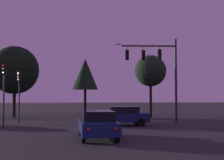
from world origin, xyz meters
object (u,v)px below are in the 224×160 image
at_px(car_crossing_left, 122,116).
at_px(tree_lot_edge, 150,71).
at_px(car_nearside_lane, 98,124).
at_px(tree_center_horizon, 85,74).
at_px(tree_left_far, 15,70).
at_px(traffic_light_corner_left, 19,87).
at_px(traffic_signal_mast_arm, 158,65).
at_px(traffic_light_corner_right, 4,82).

xyz_separation_m(car_crossing_left, tree_lot_edge, (4.49, 9.50, 4.36)).
bearing_deg(car_nearside_lane, tree_center_horizon, 90.92).
xyz_separation_m(car_crossing_left, tree_left_far, (-10.51, 10.27, 4.39)).
relative_size(traffic_light_corner_left, tree_lot_edge, 0.64).
bearing_deg(traffic_signal_mast_arm, tree_center_horizon, 112.07).
bearing_deg(car_nearside_lane, traffic_light_corner_right, 137.33).
distance_m(car_nearside_lane, car_crossing_left, 7.51).
bearing_deg(traffic_light_corner_right, tree_left_far, 98.52).
distance_m(traffic_signal_mast_arm, traffic_light_corner_left, 12.23).
bearing_deg(tree_left_far, car_crossing_left, -44.33).
bearing_deg(tree_lot_edge, tree_center_horizon, 131.84).
bearing_deg(tree_left_far, traffic_signal_mast_arm, -29.74).
distance_m(traffic_light_corner_right, tree_center_horizon, 19.78).
xyz_separation_m(tree_left_far, tree_lot_edge, (15.00, -0.77, -0.03)).
relative_size(car_nearside_lane, car_crossing_left, 1.06).
bearing_deg(tree_center_horizon, traffic_signal_mast_arm, -67.93).
bearing_deg(tree_center_horizon, car_crossing_left, -81.19).
relative_size(car_crossing_left, tree_left_far, 0.55).
xyz_separation_m(tree_center_horizon, tree_lot_edge, (7.20, -8.05, -0.19)).
height_order(traffic_light_corner_right, tree_center_horizon, tree_center_horizon).
height_order(traffic_signal_mast_arm, car_crossing_left, traffic_signal_mast_arm).
distance_m(traffic_light_corner_left, tree_lot_edge, 14.67).
relative_size(car_nearside_lane, tree_lot_edge, 0.65).
height_order(traffic_signal_mast_arm, traffic_light_corner_left, traffic_signal_mast_arm).
height_order(car_crossing_left, tree_center_horizon, tree_center_horizon).
relative_size(traffic_signal_mast_arm, car_nearside_lane, 1.63).
distance_m(traffic_light_corner_left, tree_left_far, 7.67).
relative_size(traffic_signal_mast_arm, tree_center_horizon, 0.99).
bearing_deg(traffic_light_corner_right, traffic_signal_mast_arm, 15.72).
relative_size(traffic_light_corner_left, tree_center_horizon, 0.60).
xyz_separation_m(traffic_light_corner_right, tree_center_horizon, (6.08, 18.71, 2.01)).
bearing_deg(car_crossing_left, tree_left_far, 135.67).
xyz_separation_m(traffic_light_corner_left, tree_left_far, (-1.94, 7.14, 2.03)).
xyz_separation_m(traffic_signal_mast_arm, car_nearside_lane, (-5.79, -9.42, -4.31)).
xyz_separation_m(traffic_light_corner_right, car_crossing_left, (8.80, 1.17, -2.54)).
height_order(traffic_light_corner_right, car_nearside_lane, traffic_light_corner_right).
bearing_deg(car_crossing_left, tree_lot_edge, 64.72).
bearing_deg(traffic_light_corner_right, tree_lot_edge, 38.77).
bearing_deg(traffic_signal_mast_arm, traffic_light_corner_left, 175.97).
xyz_separation_m(traffic_signal_mast_arm, tree_center_horizon, (-6.19, 15.26, 0.24)).
distance_m(traffic_signal_mast_arm, tree_left_far, 16.10).
bearing_deg(traffic_light_corner_right, tree_center_horizon, 72.00).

